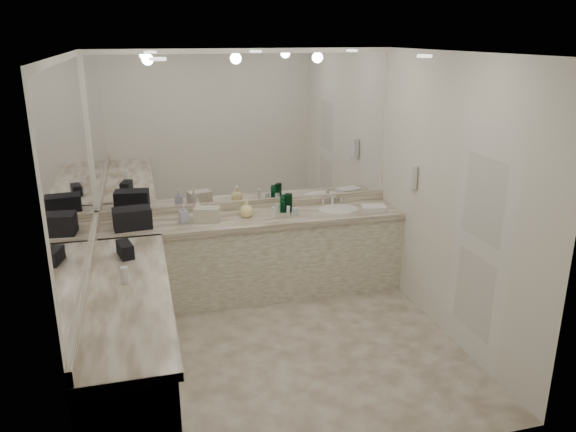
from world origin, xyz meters
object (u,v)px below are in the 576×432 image
object	(u,v)px
wall_phone	(412,177)
hand_towel	(374,208)
sink	(338,210)
soap_bottle_c	(246,209)
soap_bottle_b	(183,213)
cream_cosmetic_case	(207,215)
black_toiletry_bag	(132,218)
soap_bottle_a	(198,209)

from	to	relation	value
wall_phone	hand_towel	world-z (taller)	wall_phone
sink	wall_phone	xyz separation A→B (m)	(0.61, -0.50, 0.46)
wall_phone	soap_bottle_c	world-z (taller)	wall_phone
soap_bottle_b	sink	bearing A→B (deg)	0.06
wall_phone	cream_cosmetic_case	xyz separation A→B (m)	(-2.05, 0.46, -0.38)
hand_towel	wall_phone	bearing A→B (deg)	-60.15
sink	black_toiletry_bag	xyz separation A→B (m)	(-2.18, -0.05, 0.11)
wall_phone	cream_cosmetic_case	bearing A→B (deg)	167.23
sink	black_toiletry_bag	distance (m)	2.19
black_toiletry_bag	soap_bottle_b	size ratio (longest dim) A/B	1.92
sink	black_toiletry_bag	size ratio (longest dim) A/B	1.21
soap_bottle_b	wall_phone	bearing A→B (deg)	-12.30
black_toiletry_bag	soap_bottle_c	distance (m)	1.16
sink	soap_bottle_c	distance (m)	1.03
hand_towel	soap_bottle_c	world-z (taller)	soap_bottle_c
cream_cosmetic_case	black_toiletry_bag	bearing A→B (deg)	-163.31
black_toiletry_bag	hand_towel	world-z (taller)	black_toiletry_bag
cream_cosmetic_case	soap_bottle_c	bearing A→B (deg)	21.31
hand_towel	cream_cosmetic_case	bearing A→B (deg)	178.02
wall_phone	hand_towel	distance (m)	0.63
wall_phone	soap_bottle_c	distance (m)	1.74
black_toiletry_bag	soap_bottle_b	bearing A→B (deg)	5.46
black_toiletry_bag	soap_bottle_c	size ratio (longest dim) A/B	1.97
black_toiletry_bag	wall_phone	bearing A→B (deg)	-9.17
black_toiletry_bag	hand_towel	bearing A→B (deg)	-1.09
soap_bottle_b	black_toiletry_bag	bearing A→B (deg)	-174.54
sink	black_toiletry_bag	world-z (taller)	black_toiletry_bag
hand_towel	soap_bottle_a	xyz separation A→B (m)	(-1.89, 0.18, 0.09)
cream_cosmetic_case	soap_bottle_a	bearing A→B (deg)	137.81
cream_cosmetic_case	wall_phone	bearing A→B (deg)	2.81
sink	soap_bottle_a	xyz separation A→B (m)	(-1.52, 0.08, 0.11)
soap_bottle_a	soap_bottle_c	world-z (taller)	soap_bottle_a
black_toiletry_bag	cream_cosmetic_case	xyz separation A→B (m)	(0.74, 0.01, -0.03)
wall_phone	soap_bottle_a	size ratio (longest dim) A/B	1.11
sink	hand_towel	size ratio (longest dim) A/B	1.68
soap_bottle_c	black_toiletry_bag	bearing A→B (deg)	-177.21
sink	cream_cosmetic_case	distance (m)	1.45
cream_cosmetic_case	soap_bottle_a	xyz separation A→B (m)	(-0.07, 0.12, 0.03)
hand_towel	soap_bottle_c	bearing A→B (deg)	175.70
wall_phone	soap_bottle_c	xyz separation A→B (m)	(-1.63, 0.51, -0.36)
wall_phone	soap_bottle_a	distance (m)	2.23
black_toiletry_bag	hand_towel	size ratio (longest dim) A/B	1.39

